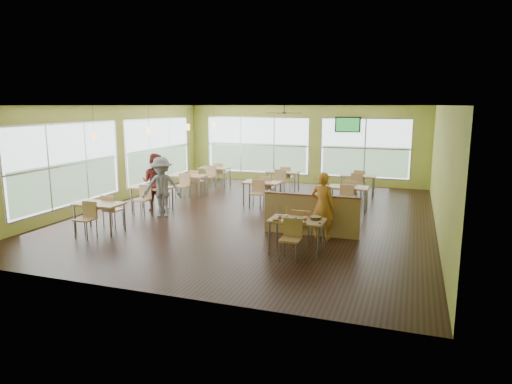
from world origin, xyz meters
TOP-DOWN VIEW (x-y plane):
  - room at (0.00, 0.00)m, footprint 12.00×12.04m
  - window_bays at (-2.65, 3.08)m, footprint 9.24×10.24m
  - main_table at (2.00, -3.00)m, footprint 1.22×1.52m
  - half_wall_divider at (2.00, -1.55)m, footprint 2.40×0.14m
  - dining_tables at (-1.05, 1.71)m, footprint 6.92×8.72m
  - pendant_lights at (-3.20, 0.68)m, footprint 0.11×7.31m
  - ceiling_fan at (-0.00, 3.00)m, footprint 1.25×1.25m
  - tv_backwall at (1.80, 5.90)m, footprint 1.00×0.07m
  - man_plaid at (2.32, -1.77)m, footprint 0.67×0.51m
  - patron_maroon at (-3.11, -0.44)m, footprint 0.93×0.76m
  - patron_grey at (-2.51, -1.06)m, footprint 1.28×1.00m
  - cup_blue at (1.68, -3.23)m, footprint 0.10×0.10m
  - cup_yellow at (1.81, -3.16)m, footprint 0.09×0.09m
  - cup_red_near at (2.04, -3.24)m, footprint 0.10×0.10m
  - cup_red_far at (2.22, -3.16)m, footprint 0.09×0.09m
  - food_basket at (2.38, -2.85)m, footprint 0.27×0.27m
  - ketchup_cup at (2.54, -3.21)m, footprint 0.06×0.06m
  - wrapper_left at (1.59, -3.24)m, footprint 0.21×0.20m
  - wrapper_mid at (2.08, -2.93)m, footprint 0.22×0.20m
  - wrapper_right at (2.22, -3.30)m, footprint 0.15×0.14m

SIDE VIEW (x-z plane):
  - half_wall_divider at x=2.00m, z-range 0.00..1.04m
  - dining_tables at x=-1.05m, z-range 0.20..1.07m
  - main_table at x=2.00m, z-range 0.20..1.07m
  - ketchup_cup at x=2.54m, z-range 0.75..0.77m
  - wrapper_right at x=2.22m, z-range 0.75..0.78m
  - wrapper_left at x=1.59m, z-range 0.75..0.79m
  - wrapper_mid at x=2.08m, z-range 0.75..0.80m
  - food_basket at x=2.38m, z-range 0.75..0.82m
  - cup_red_far at x=2.22m, z-range 0.66..0.97m
  - cup_yellow at x=1.81m, z-range 0.65..0.99m
  - cup_blue at x=1.68m, z-range 0.64..1.00m
  - cup_red_near at x=2.04m, z-range 0.64..1.00m
  - man_plaid at x=2.32m, z-range 0.00..1.65m
  - patron_grey at x=-2.51m, z-range 0.00..1.75m
  - patron_maroon at x=-3.11m, z-range 0.00..1.77m
  - window_bays at x=-2.65m, z-range 0.29..2.66m
  - room at x=0.00m, z-range 0.00..3.20m
  - tv_backwall at x=1.80m, z-range 2.15..2.75m
  - pendant_lights at x=-3.20m, z-range 2.02..2.88m
  - ceiling_fan at x=0.00m, z-range 2.80..3.09m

